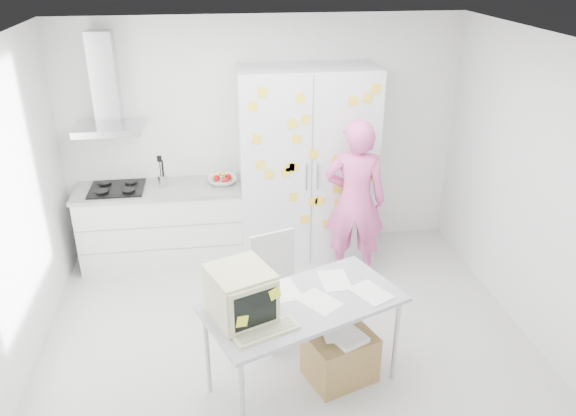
{
  "coord_description": "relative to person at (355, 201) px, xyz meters",
  "views": [
    {
      "loc": [
        -0.58,
        -4.15,
        3.34
      ],
      "look_at": [
        0.09,
        0.61,
        1.09
      ],
      "focal_mm": 35.0,
      "sensor_mm": 36.0,
      "label": 1
    }
  ],
  "objects": [
    {
      "name": "floor",
      "position": [
        -0.87,
        -1.1,
        -0.9
      ],
      "size": [
        4.5,
        4.0,
        0.02
      ],
      "primitive_type": "cube",
      "color": "silver",
      "rests_on": "ground"
    },
    {
      "name": "walls",
      "position": [
        -0.87,
        -0.38,
        0.46
      ],
      "size": [
        4.52,
        4.01,
        2.7
      ],
      "color": "white",
      "rests_on": "ground"
    },
    {
      "name": "ceiling",
      "position": [
        -0.87,
        -1.1,
        1.81
      ],
      "size": [
        4.5,
        4.0,
        0.02
      ],
      "primitive_type": "cube",
      "color": "white",
      "rests_on": "walls"
    },
    {
      "name": "counter_run",
      "position": [
        -2.07,
        0.6,
        -0.42
      ],
      "size": [
        1.84,
        0.63,
        1.28
      ],
      "color": "white",
      "rests_on": "ground"
    },
    {
      "name": "range_hood",
      "position": [
        -2.52,
        0.74,
        1.07
      ],
      "size": [
        0.7,
        0.48,
        1.01
      ],
      "color": "silver",
      "rests_on": "walls"
    },
    {
      "name": "tall_cabinet",
      "position": [
        -0.42,
        0.57,
        0.21
      ],
      "size": [
        1.5,
        0.68,
        2.2
      ],
      "color": "silver",
      "rests_on": "ground"
    },
    {
      "name": "person",
      "position": [
        0.0,
        0.0,
        0.0
      ],
      "size": [
        0.73,
        0.56,
        1.78
      ],
      "primitive_type": "imported",
      "rotation": [
        0.0,
        0.0,
        2.91
      ],
      "color": "#E358A2",
      "rests_on": "ground"
    },
    {
      "name": "desk",
      "position": [
        -1.13,
        -1.74,
        0.04
      ],
      "size": [
        1.71,
        1.29,
        1.22
      ],
      "rotation": [
        0.0,
        0.0,
        0.39
      ],
      "color": "#A4A6AF",
      "rests_on": "ground"
    },
    {
      "name": "chair",
      "position": [
        -0.94,
        -0.94,
        -0.32
      ],
      "size": [
        0.58,
        0.58,
        1.01
      ],
      "rotation": [
        0.0,
        0.0,
        0.31
      ],
      "color": "silver",
      "rests_on": "ground"
    },
    {
      "name": "cardboard_box",
      "position": [
        -0.5,
        -1.61,
        -0.67
      ],
      "size": [
        0.65,
        0.58,
        0.47
      ],
      "rotation": [
        0.0,
        0.0,
        0.34
      ],
      "color": "olive",
      "rests_on": "ground"
    }
  ]
}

